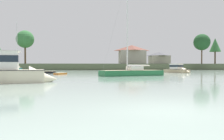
# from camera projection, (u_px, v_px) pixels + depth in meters

# --- Properties ---
(ground_plane) EXTENTS (400.00, 400.00, 0.00)m
(ground_plane) POSITION_uv_depth(u_px,v_px,m) (172.00, 108.00, 8.05)
(ground_plane) COLOR gray
(far_shore_bank) EXTENTS (169.30, 49.19, 2.11)m
(far_shore_bank) POSITION_uv_depth(u_px,v_px,m) (96.00, 67.00, 99.18)
(far_shore_bank) COLOR #4C563D
(far_shore_bank) RESTS_ON ground
(cruiser_sand) EXTENTS (4.27, 6.99, 3.34)m
(cruiser_sand) POSITION_uv_depth(u_px,v_px,m) (178.00, 70.00, 47.79)
(cruiser_sand) COLOR tan
(cruiser_sand) RESTS_ON ground
(dinghy_black) EXTENTS (3.63, 2.56, 0.63)m
(dinghy_black) POSITION_uv_depth(u_px,v_px,m) (46.00, 73.00, 43.92)
(dinghy_black) COLOR black
(dinghy_black) RESTS_ON ground
(sailboat_teal) EXTENTS (4.52, 8.43, 13.22)m
(sailboat_teal) POSITION_uv_depth(u_px,v_px,m) (17.00, 70.00, 59.43)
(sailboat_teal) COLOR #196B70
(sailboat_teal) RESTS_ON ground
(sailboat_green) EXTENTS (9.75, 5.42, 14.61)m
(sailboat_green) POSITION_uv_depth(u_px,v_px,m) (132.00, 74.00, 33.59)
(sailboat_green) COLOR #236B3D
(sailboat_green) RESTS_ON ground
(dinghy_orange) EXTENTS (2.20, 2.73, 0.37)m
(dinghy_orange) POSITION_uv_depth(u_px,v_px,m) (60.00, 74.00, 39.17)
(dinghy_orange) COLOR orange
(dinghy_orange) RESTS_ON ground
(cruiser_cream) EXTENTS (10.43, 5.00, 5.24)m
(cruiser_cream) POSITION_uv_depth(u_px,v_px,m) (2.00, 75.00, 19.80)
(cruiser_cream) COLOR beige
(cruiser_cream) RESTS_ON ground
(mooring_buoy_red) EXTENTS (0.33, 0.33, 0.38)m
(mooring_buoy_red) POSITION_uv_depth(u_px,v_px,m) (107.00, 71.00, 59.67)
(mooring_buoy_red) COLOR red
(mooring_buoy_red) RESTS_ON ground
(shore_tree_left) EXTENTS (6.08, 6.08, 11.59)m
(shore_tree_left) POSITION_uv_depth(u_px,v_px,m) (25.00, 39.00, 80.87)
(shore_tree_left) COLOR brown
(shore_tree_left) RESTS_ON far_shore_bank
(shore_tree_left_mid) EXTENTS (5.66, 5.66, 10.34)m
(shore_tree_left_mid) POSITION_uv_depth(u_px,v_px,m) (202.00, 42.00, 80.74)
(shore_tree_left_mid) COLOR brown
(shore_tree_left_mid) RESTS_ON far_shore_bank
(shore_tree_inland_c) EXTENTS (4.12, 4.12, 9.60)m
(shore_tree_inland_c) POSITION_uv_depth(u_px,v_px,m) (215.00, 45.00, 86.77)
(shore_tree_inland_c) COLOR brown
(shore_tree_inland_c) RESTS_ON far_shore_bank
(cottage_behind_trees) EXTENTS (8.31, 9.78, 5.39)m
(cottage_behind_trees) POSITION_uv_depth(u_px,v_px,m) (159.00, 58.00, 103.92)
(cottage_behind_trees) COLOR #9E998E
(cottage_behind_trees) RESTS_ON far_shore_bank
(cottage_hillside) EXTENTS (10.34, 9.58, 7.40)m
(cottage_hillside) POSITION_uv_depth(u_px,v_px,m) (132.00, 54.00, 91.61)
(cottage_hillside) COLOR #9E998E
(cottage_hillside) RESTS_ON far_shore_bank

